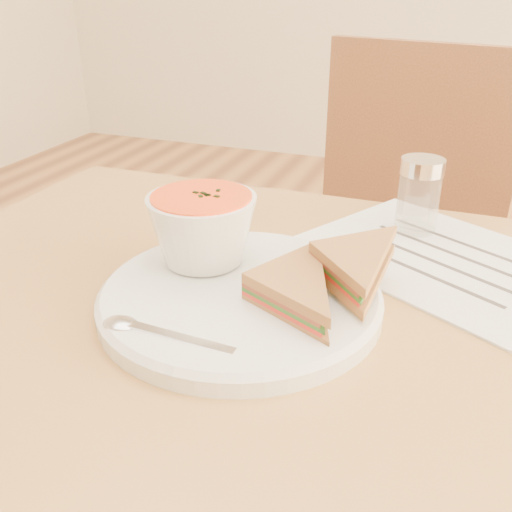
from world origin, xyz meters
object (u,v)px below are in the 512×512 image
at_px(plate, 240,299).
at_px(soup_bowl, 203,232).
at_px(condiment_shaker, 419,196).
at_px(chair_far, 367,289).

bearing_deg(plate, soup_bowl, 145.47).
relative_size(plate, condiment_shaker, 2.91).
height_order(soup_bowl, condiment_shaker, condiment_shaker).
height_order(plate, condiment_shaker, condiment_shaker).
xyz_separation_m(plate, condiment_shaker, (0.15, 0.26, 0.04)).
height_order(chair_far, soup_bowl, chair_far).
distance_m(chair_far, soup_bowl, 0.64).
xyz_separation_m(chair_far, plate, (-0.05, -0.58, 0.29)).
xyz_separation_m(chair_far, condiment_shaker, (0.10, -0.32, 0.33)).
bearing_deg(condiment_shaker, chair_far, 107.37).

